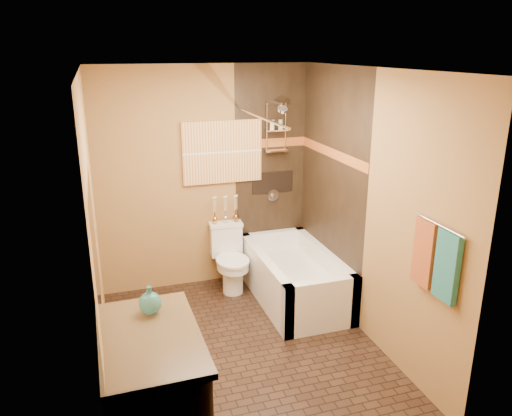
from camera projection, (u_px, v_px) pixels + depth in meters
name	position (u px, v px, depth m)	size (l,w,h in m)	color
floor	(244.00, 348.00, 4.62)	(3.00, 3.00, 0.00)	black
wall_left	(95.00, 237.00, 3.88)	(0.02, 3.00, 2.50)	olive
wall_right	(368.00, 208.00, 4.58)	(0.02, 3.00, 2.50)	olive
wall_back	(205.00, 179.00, 5.59)	(2.40, 0.02, 2.50)	olive
wall_front	(316.00, 303.00, 2.88)	(2.40, 0.02, 2.50)	olive
ceiling	(241.00, 69.00, 3.85)	(3.00, 3.00, 0.00)	silver
alcove_tile_back	(271.00, 174.00, 5.81)	(0.85, 0.01, 2.50)	black
alcove_tile_right	(331.00, 187.00, 5.26)	(0.01, 1.50, 2.50)	black
mosaic_band_back	(271.00, 143.00, 5.69)	(0.85, 0.01, 0.10)	#993F1B
mosaic_band_right	(331.00, 153.00, 5.14)	(0.01, 1.50, 0.10)	#993F1B
alcove_niche	(273.00, 182.00, 5.84)	(0.50, 0.01, 0.25)	black
shower_fixtures	(276.00, 140.00, 5.59)	(0.24, 0.33, 1.16)	silver
curtain_rod	(260.00, 117.00, 4.79)	(0.03, 0.03, 1.55)	silver
towel_bar	(438.00, 225.00, 3.56)	(0.02, 0.02, 0.55)	silver
towel_teal	(447.00, 267.00, 3.53)	(0.05, 0.22, 0.52)	#206D65
towel_rust	(425.00, 253.00, 3.76)	(0.05, 0.22, 0.52)	#9B431C
sunset_painting	(222.00, 152.00, 5.54)	(0.90, 0.04, 0.70)	#C3712E
vanity_mirror	(96.00, 256.00, 2.91)	(0.01, 1.00, 0.90)	white
bathtub	(294.00, 281.00, 5.46)	(0.80, 1.50, 0.55)	white
toilet	(230.00, 258.00, 5.67)	(0.39, 0.57, 0.74)	white
vanity	(153.00, 395.00, 3.30)	(0.65, 1.05, 0.92)	black
teal_bottle	(150.00, 300.00, 3.39)	(0.16, 0.16, 0.25)	#26746E
bud_vases	(225.00, 209.00, 5.66)	(0.31, 0.07, 0.31)	gold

